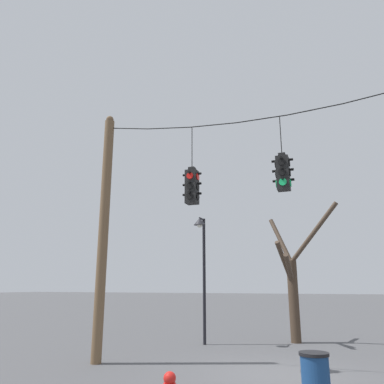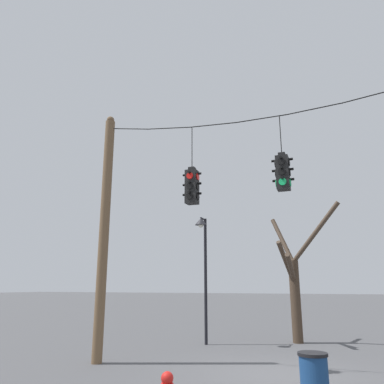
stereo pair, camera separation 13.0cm
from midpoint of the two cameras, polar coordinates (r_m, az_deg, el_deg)
name	(u,v)px [view 1 (the left image)]	position (r m, az deg, el deg)	size (l,w,h in m)	color
ground_plane	(277,375)	(10.84, 12.42, -25.54)	(200.00, 200.00, 0.00)	#4C4C4F
utility_pole_left	(104,231)	(12.24, -13.63, -5.73)	(0.31, 0.31, 7.84)	brown
span_wire	(261,114)	(11.26, 10.16, 11.68)	(10.28, 0.03, 0.53)	black
traffic_light_near_left_pole	(192,186)	(11.10, -0.34, 0.87)	(0.58, 0.58, 2.43)	black
traffic_light_near_right_pole	(283,173)	(10.53, 13.35, 2.88)	(0.58, 0.58, 2.18)	black
street_lamp	(202,249)	(15.22, 1.26, -8.67)	(0.48, 0.83, 4.92)	black
bare_tree	(294,281)	(16.26, 15.02, -12.97)	(3.07, 2.78, 5.54)	#423326
trash_bin	(316,378)	(8.47, 17.85, -25.32)	(0.59, 0.59, 0.93)	navy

